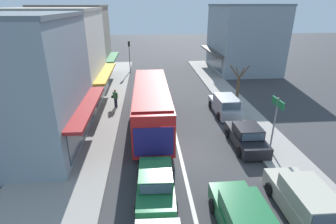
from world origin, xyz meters
TOP-DOWN VIEW (x-y plane):
  - ground_plane at (0.00, 0.00)m, footprint 140.00×140.00m
  - lane_centre_line at (0.00, 4.00)m, footprint 0.20×28.00m
  - sidewalk_left at (-6.80, 6.00)m, footprint 5.20×44.00m
  - kerb_right at (6.20, 6.00)m, footprint 2.80×44.00m
  - shopfront_corner_near at (-10.18, 1.71)m, footprint 9.01×8.42m
  - shopfront_mid_block at (-10.18, 10.37)m, footprint 8.95×8.66m
  - shopfront_far_end at (-10.18, 18.32)m, footprint 8.39×7.00m
  - building_right_far at (11.48, 22.00)m, footprint 8.91×10.40m
  - city_bus at (-1.65, 4.19)m, footprint 2.78×10.87m
  - wagon_behind_bus_near at (1.75, -6.54)m, footprint 1.99×4.52m
  - sedan_queue_far_back at (-1.66, -3.79)m, footprint 1.99×4.25m
  - parked_wagon_kerb_front at (4.77, -5.66)m, footprint 1.98×4.52m
  - parked_sedan_kerb_second at (4.46, 0.58)m, footprint 1.92×4.21m
  - parked_wagon_kerb_third at (4.64, 6.13)m, footprint 2.00×4.53m
  - traffic_light_downstreet at (-4.16, 21.53)m, footprint 0.32×0.24m
  - directional_road_sign at (5.76, -0.22)m, footprint 0.10×1.40m
  - street_tree_right at (5.91, 7.01)m, footprint 1.71×1.83m
  - pedestrian_with_handbag_near at (-4.77, 8.06)m, footprint 0.61×0.49m

SIDE VIEW (x-z plane):
  - ground_plane at x=0.00m, z-range 0.00..0.00m
  - lane_centre_line at x=0.00m, z-range 0.00..0.01m
  - kerb_right at x=6.20m, z-range 0.00..0.12m
  - sidewalk_left at x=-6.80m, z-range 0.00..0.14m
  - sedan_queue_far_back at x=-1.66m, z-range -0.07..1.40m
  - parked_sedan_kerb_second at x=4.46m, z-range -0.07..1.40m
  - wagon_behind_bus_near at x=1.75m, z-range -0.04..1.53m
  - parked_wagon_kerb_front at x=4.77m, z-range -0.04..1.53m
  - parked_wagon_kerb_third at x=4.64m, z-range -0.04..1.53m
  - pedestrian_with_handbag_near at x=-4.77m, z-range 0.25..1.88m
  - street_tree_right at x=5.91m, z-range -0.12..3.88m
  - city_bus at x=-1.65m, z-range 0.27..3.49m
  - directional_road_sign at x=5.76m, z-range 0.88..4.48m
  - traffic_light_downstreet at x=-4.16m, z-range 0.75..4.95m
  - shopfront_corner_near at x=-10.18m, z-range -0.01..8.26m
  - shopfront_mid_block at x=-10.18m, z-range -0.01..8.41m
  - shopfront_far_end at x=-10.18m, z-range -0.01..8.62m
  - building_right_far at x=11.48m, z-range -0.01..8.71m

